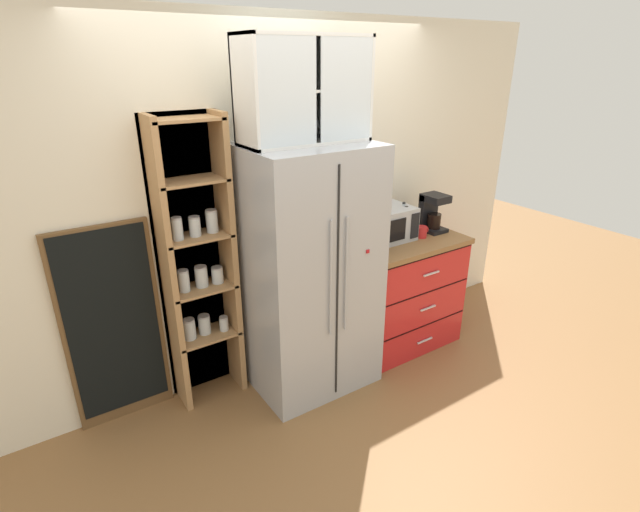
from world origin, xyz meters
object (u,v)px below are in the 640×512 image
at_px(refrigerator, 308,271).
at_px(microwave, 384,224).
at_px(bottle_cobalt, 405,224).
at_px(chalkboard_menu, 113,326).
at_px(coffee_maker, 432,212).
at_px(mug_red, 421,232).
at_px(mug_charcoal, 408,234).
at_px(bottle_clear, 403,222).

relative_size(refrigerator, microwave, 4.01).
distance_m(bottle_cobalt, chalkboard_menu, 2.23).
relative_size(coffee_maker, mug_red, 2.51).
distance_m(mug_charcoal, chalkboard_menu, 2.22).
bearing_deg(chalkboard_menu, bottle_clear, -7.44).
distance_m(refrigerator, coffee_maker, 1.24).
distance_m(bottle_clear, chalkboard_menu, 2.22).
distance_m(microwave, mug_red, 0.32).
bearing_deg(microwave, mug_red, -23.03).
bearing_deg(mug_charcoal, microwave, 148.51).
xyz_separation_m(coffee_maker, bottle_cobalt, (-0.31, -0.02, -0.04)).
bearing_deg(coffee_maker, mug_charcoal, -169.34).
height_order(refrigerator, mug_red, refrigerator).
xyz_separation_m(coffee_maker, mug_charcoal, (-0.31, -0.06, -0.11)).
bearing_deg(refrigerator, mug_charcoal, -1.49).
bearing_deg(refrigerator, bottle_clear, 2.74).
distance_m(coffee_maker, bottle_clear, 0.31).
distance_m(mug_red, chalkboard_menu, 2.35).
bearing_deg(bottle_clear, coffee_maker, -1.78).
xyz_separation_m(refrigerator, bottle_cobalt, (0.91, 0.01, 0.17)).
height_order(refrigerator, chalkboard_menu, refrigerator).
xyz_separation_m(coffee_maker, mug_red, (-0.18, -0.08, -0.11)).
xyz_separation_m(mug_red, bottle_cobalt, (-0.13, 0.06, 0.07)).
height_order(refrigerator, bottle_cobalt, refrigerator).
relative_size(mug_red, chalkboard_menu, 0.09).
relative_size(bottle_cobalt, chalkboard_menu, 0.19).
distance_m(refrigerator, chalkboard_menu, 1.32).
height_order(microwave, chalkboard_menu, chalkboard_menu).
bearing_deg(chalkboard_menu, microwave, -7.13).
xyz_separation_m(refrigerator, coffee_maker, (1.22, 0.03, 0.21)).
height_order(refrigerator, microwave, refrigerator).
distance_m(coffee_maker, mug_red, 0.23).
relative_size(bottle_clear, chalkboard_menu, 0.21).
xyz_separation_m(bottle_cobalt, chalkboard_menu, (-2.17, 0.32, -0.36)).
height_order(mug_red, chalkboard_menu, chalkboard_menu).
xyz_separation_m(mug_red, mug_charcoal, (-0.12, 0.02, -0.00)).
xyz_separation_m(mug_red, bottle_clear, (-0.13, 0.09, 0.08)).
distance_m(microwave, bottle_cobalt, 0.17).
distance_m(microwave, chalkboard_menu, 2.06).
height_order(microwave, mug_red, microwave).
bearing_deg(bottle_cobalt, coffee_maker, 3.99).
bearing_deg(bottle_clear, microwave, 168.64).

